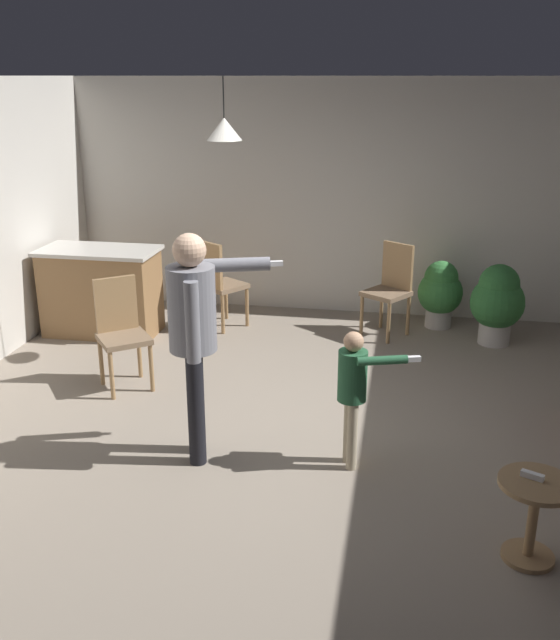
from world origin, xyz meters
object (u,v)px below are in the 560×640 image
potted_plant_corner (440,291)px  potted_plant_by_wall (497,301)px  dining_chair_near_wall (219,281)px  person_adult (194,323)px  dining_chair_by_counter (390,286)px  person_child (354,384)px  spare_remote_on_table (532,475)px  side_table_by_couch (534,511)px  dining_chair_centre_back (121,329)px  kitchen_counter (101,291)px

potted_plant_corner → potted_plant_by_wall: bearing=-37.5°
dining_chair_near_wall → potted_plant_corner: 2.48m
potted_plant_by_wall → person_adult: bearing=-130.3°
dining_chair_by_counter → potted_plant_by_wall: (1.12, -0.11, -0.07)m
person_child → dining_chair_by_counter: person_child is taller
dining_chair_by_counter → potted_plant_corner: bearing=-115.5°
dining_chair_by_counter → potted_plant_corner: dining_chair_by_counter is taller
potted_plant_by_wall → spare_remote_on_table: potted_plant_by_wall is taller
side_table_by_couch → dining_chair_centre_back: dining_chair_centre_back is taller
person_child → dining_chair_near_wall: person_child is taller
person_adult → spare_remote_on_table: person_adult is taller
spare_remote_on_table → potted_plant_by_wall: bearing=87.0°
dining_chair_by_counter → potted_plant_corner: (0.55, 0.32, -0.12)m
person_adult → person_child: 1.20m
dining_chair_centre_back → potted_plant_corner: bearing=178.6°
person_child → dining_chair_by_counter: 2.88m
person_child → kitchen_counter: bearing=-146.3°
person_adult → dining_chair_by_counter: (1.29, 2.95, -0.51)m
kitchen_counter → person_adult: bearing=-53.2°
kitchen_counter → person_adult: size_ratio=0.74×
kitchen_counter → side_table_by_couch: bearing=-38.4°
potted_plant_corner → potted_plant_by_wall: 0.72m
kitchen_counter → dining_chair_near_wall: bearing=17.7°
side_table_by_couch → potted_plant_corner: potted_plant_corner is taller
dining_chair_near_wall → potted_plant_corner: size_ratio=1.31×
dining_chair_centre_back → potted_plant_by_wall: size_ratio=1.16×
person_adult → potted_plant_corner: person_adult is taller
dining_chair_by_counter → person_adult: bearing=100.3°
potted_plant_by_wall → spare_remote_on_table: 3.61m
kitchen_counter → person_child: bearing=-38.6°
side_table_by_couch → potted_plant_by_wall: 3.64m
person_adult → person_child: (1.12, 0.08, -0.41)m
side_table_by_couch → dining_chair_by_counter: bearing=104.2°
side_table_by_couch → dining_chair_centre_back: 3.82m
person_child → dining_chair_near_wall: 3.22m
kitchen_counter → side_table_by_couch: 5.17m
person_adult → potted_plant_by_wall: bearing=121.8°
dining_chair_near_wall → dining_chair_centre_back: size_ratio=1.00×
person_adult → person_child: bearing=76.1°
person_adult → dining_chair_by_counter: size_ratio=1.70×
dining_chair_by_counter → dining_chair_centre_back: 2.97m
kitchen_counter → dining_chair_near_wall: size_ratio=1.26×
person_child → dining_chair_near_wall: bearing=-165.6°
kitchen_counter → potted_plant_corner: bearing=13.2°
person_child → dining_chair_centre_back: bearing=-133.5°
person_adult → spare_remote_on_table: 2.40m
kitchen_counter → spare_remote_on_table: bearing=-38.3°
kitchen_counter → person_child: (2.93, -2.34, 0.17)m
dining_chair_near_wall → potted_plant_by_wall: bearing=35.6°
person_adult → potted_plant_by_wall: (2.41, 2.84, -0.58)m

